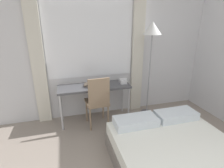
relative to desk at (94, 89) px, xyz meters
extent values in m
cube|color=silver|center=(0.41, 0.32, 0.68)|extent=(5.13, 0.05, 2.70)
cube|color=white|center=(0.00, 0.28, 0.93)|extent=(1.67, 0.01, 1.50)
cube|color=beige|center=(-0.98, 0.24, 0.63)|extent=(0.24, 0.06, 2.60)
cube|color=beige|center=(0.98, 0.24, 0.63)|extent=(0.24, 0.06, 2.60)
cube|color=#4C4C51|center=(0.00, 0.00, 0.05)|extent=(1.37, 0.47, 0.04)
cylinder|color=#B2B2B7|center=(-0.65, -0.19, -0.32)|extent=(0.04, 0.04, 0.70)
cylinder|color=#B2B2B7|center=(0.65, -0.19, -0.32)|extent=(0.04, 0.04, 0.70)
cylinder|color=#B2B2B7|center=(-0.65, 0.19, -0.32)|extent=(0.04, 0.04, 0.70)
cylinder|color=#B2B2B7|center=(0.65, 0.19, -0.32)|extent=(0.04, 0.04, 0.70)
cube|color=#8C7259|center=(0.01, -0.17, -0.20)|extent=(0.43, 0.43, 0.05)
cube|color=#8C7259|center=(0.02, -0.35, 0.07)|extent=(0.38, 0.06, 0.50)
cylinder|color=#8C7259|center=(-0.15, -0.35, -0.45)|extent=(0.03, 0.03, 0.44)
cylinder|color=#8C7259|center=(0.19, -0.33, -0.45)|extent=(0.03, 0.03, 0.44)
cylinder|color=#8C7259|center=(-0.17, -0.01, -0.45)|extent=(0.03, 0.03, 0.44)
cylinder|color=#8C7259|center=(0.17, 0.01, -0.45)|extent=(0.03, 0.03, 0.44)
cube|color=silver|center=(0.79, -1.83, -0.34)|extent=(1.51, 1.99, 0.19)
cube|color=silver|center=(0.44, -1.02, -0.19)|extent=(0.65, 0.32, 0.12)
cube|color=silver|center=(1.13, -1.02, -0.19)|extent=(0.65, 0.32, 0.12)
cylinder|color=#4C4C51|center=(1.13, -0.04, -0.66)|extent=(0.25, 0.25, 0.03)
cylinder|color=gray|center=(1.13, -0.04, 0.18)|extent=(0.02, 0.02, 1.64)
cone|color=silver|center=(1.13, -0.04, 1.11)|extent=(0.35, 0.35, 0.23)
cube|color=silver|center=(0.58, 0.00, 0.10)|extent=(0.12, 0.17, 0.07)
cube|color=silver|center=(0.58, 0.00, 0.15)|extent=(0.14, 0.06, 0.02)
cube|color=#4C4238|center=(-0.07, 0.06, 0.08)|extent=(0.26, 0.24, 0.02)
cube|color=white|center=(-0.07, 0.06, 0.08)|extent=(0.24, 0.22, 0.01)
camera|label=1|loc=(-0.52, -3.12, 1.22)|focal=28.00mm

